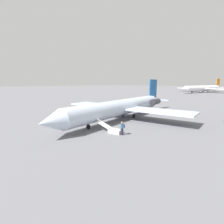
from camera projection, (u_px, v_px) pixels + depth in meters
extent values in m
plane|color=slate|center=(121.00, 119.00, 32.01)|extent=(600.00, 600.00, 0.00)
cylinder|color=silver|center=(121.00, 107.00, 31.65)|extent=(26.46, 6.26, 2.80)
cone|color=silver|center=(50.00, 122.00, 19.95)|extent=(3.42, 3.13, 2.74)
cone|color=silver|center=(154.00, 101.00, 43.57)|extent=(3.97, 3.20, 2.74)
cube|color=#145193|center=(153.00, 89.00, 42.50)|extent=(3.92, 0.74, 4.48)
cube|color=silver|center=(153.00, 100.00, 43.26)|extent=(2.70, 7.99, 0.14)
cube|color=silver|center=(161.00, 111.00, 28.70)|extent=(5.90, 11.55, 0.28)
cube|color=silver|center=(97.00, 105.00, 36.76)|extent=(5.90, 11.55, 0.28)
cylinder|color=#2D2D33|center=(155.00, 102.00, 39.34)|extent=(3.50, 1.69, 1.26)
cylinder|color=#2D2D33|center=(140.00, 101.00, 41.63)|extent=(3.50, 1.69, 1.26)
cylinder|color=black|center=(88.00, 127.00, 25.14)|extent=(0.71, 0.26, 0.69)
cylinder|color=#2D2D33|center=(88.00, 124.00, 25.07)|extent=(0.12, 0.12, 0.22)
cylinder|color=black|center=(134.00, 116.00, 33.31)|extent=(0.71, 0.26, 0.69)
cylinder|color=#2D2D33|center=(134.00, 113.00, 33.24)|extent=(0.12, 0.12, 0.22)
cylinder|color=black|center=(123.00, 114.00, 34.78)|extent=(0.71, 0.26, 0.69)
cylinder|color=#2D2D33|center=(123.00, 112.00, 34.70)|extent=(0.12, 0.12, 0.22)
cylinder|color=white|center=(203.00, 88.00, 117.23)|extent=(40.74, 10.65, 3.62)
cone|color=white|center=(184.00, 89.00, 104.21)|extent=(4.54, 4.19, 3.55)
cone|color=white|center=(218.00, 88.00, 130.46)|extent=(5.25, 4.31, 3.55)
cube|color=orange|center=(218.00, 83.00, 129.28)|extent=(5.04, 1.17, 5.79)
cube|color=white|center=(218.00, 87.00, 130.15)|extent=(3.90, 10.36, 0.18)
cube|color=white|center=(221.00, 89.00, 110.22)|extent=(8.68, 17.85, 0.36)
cube|color=white|center=(190.00, 88.00, 126.71)|extent=(8.68, 17.85, 0.36)
cylinder|color=black|center=(192.00, 92.00, 109.92)|extent=(0.92, 0.38, 0.90)
cylinder|color=gray|center=(192.00, 91.00, 109.82)|extent=(0.16, 0.16, 0.28)
cylinder|color=black|center=(208.00, 92.00, 118.70)|extent=(0.92, 0.38, 0.90)
cylinder|color=gray|center=(208.00, 91.00, 118.60)|extent=(0.16, 0.16, 0.28)
cylinder|color=black|center=(203.00, 91.00, 121.29)|extent=(0.92, 0.38, 0.90)
cylinder|color=gray|center=(203.00, 91.00, 121.19)|extent=(0.16, 0.16, 0.28)
cube|color=silver|center=(116.00, 131.00, 23.15)|extent=(1.33, 1.93, 0.50)
cube|color=silver|center=(104.00, 124.00, 24.21)|extent=(1.19, 2.34, 0.87)
cube|color=silver|center=(102.00, 122.00, 23.77)|extent=(0.35, 2.21, 0.82)
cube|color=#23232D|center=(122.00, 132.00, 22.27)|extent=(0.24, 0.30, 0.85)
cylinder|color=#265972|center=(122.00, 126.00, 22.14)|extent=(0.36, 0.36, 0.65)
sphere|color=tan|center=(122.00, 123.00, 22.07)|extent=(0.24, 0.24, 0.24)
cube|color=navy|center=(124.00, 126.00, 21.98)|extent=(0.30, 0.22, 0.44)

